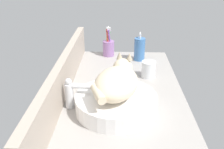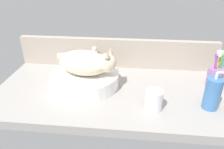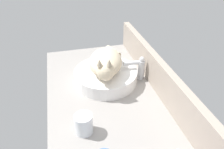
# 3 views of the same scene
# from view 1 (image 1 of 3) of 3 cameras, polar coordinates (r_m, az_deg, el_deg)

# --- Properties ---
(ground_plane) EXTENTS (1.13, 0.57, 0.04)m
(ground_plane) POSITION_cam_1_polar(r_m,az_deg,el_deg) (1.18, 2.31, -5.24)
(ground_plane) COLOR #9E9993
(backsplash_panel) EXTENTS (1.13, 0.04, 0.17)m
(backsplash_panel) POSITION_cam_1_polar(r_m,az_deg,el_deg) (1.16, -11.00, -0.49)
(backsplash_panel) COLOR #AD9E8E
(backsplash_panel) RESTS_ON ground_plane
(sink_basin) EXTENTS (0.34, 0.34, 0.07)m
(sink_basin) POSITION_cam_1_polar(r_m,az_deg,el_deg) (1.03, 0.94, -6.48)
(sink_basin) COLOR white
(sink_basin) RESTS_ON ground_plane
(cat) EXTENTS (0.31, 0.23, 0.14)m
(cat) POSITION_cam_1_polar(r_m,az_deg,el_deg) (1.00, 1.15, -1.57)
(cat) COLOR beige
(cat) RESTS_ON sink_basin
(faucet) EXTENTS (0.04, 0.12, 0.14)m
(faucet) POSITION_cam_1_polar(r_m,az_deg,el_deg) (1.05, -9.18, -4.02)
(faucet) COLOR silver
(faucet) RESTS_ON ground_plane
(soap_dispenser) EXTENTS (0.07, 0.07, 0.17)m
(soap_dispenser) POSITION_cam_1_polar(r_m,az_deg,el_deg) (1.54, 6.31, 5.79)
(soap_dispenser) COLOR #3F72B2
(soap_dispenser) RESTS_ON ground_plane
(toothbrush_cup) EXTENTS (0.07, 0.07, 0.19)m
(toothbrush_cup) POSITION_cam_1_polar(r_m,az_deg,el_deg) (1.60, -0.80, 6.21)
(toothbrush_cup) COLOR #996BA8
(toothbrush_cup) RESTS_ON ground_plane
(water_glass) EXTENTS (0.07, 0.07, 0.09)m
(water_glass) POSITION_cam_1_polar(r_m,az_deg,el_deg) (1.33, 8.31, 0.98)
(water_glass) COLOR white
(water_glass) RESTS_ON ground_plane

